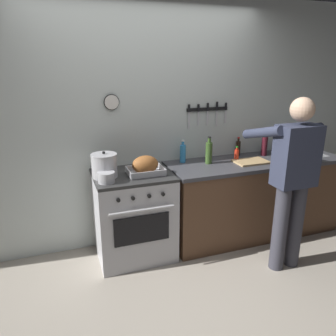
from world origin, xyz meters
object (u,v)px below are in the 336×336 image
at_px(bottle_wine_red, 264,145).
at_px(bottle_olive_oil, 209,152).
at_px(cutting_board, 251,162).
at_px(bottle_dish_soap, 183,153).
at_px(person_cook, 292,175).
at_px(roasting_pan, 145,166).
at_px(saucepan, 106,177).
at_px(bottle_soy_sauce, 238,148).
at_px(stock_pot, 104,166).
at_px(stove, 134,215).
at_px(bottle_hot_sauce, 237,155).

bearing_deg(bottle_wine_red, bottle_olive_oil, -174.51).
relative_size(cutting_board, bottle_dish_soap, 1.46).
bearing_deg(cutting_board, person_cook, -86.44).
relative_size(person_cook, bottle_dish_soap, 6.74).
xyz_separation_m(bottle_olive_oil, bottle_dish_soap, (-0.25, 0.14, -0.02)).
height_order(roasting_pan, saucepan, roasting_pan).
bearing_deg(bottle_olive_oil, bottle_soy_sauce, 20.83).
bearing_deg(bottle_wine_red, roasting_pan, -172.56).
bearing_deg(bottle_soy_sauce, roasting_pan, -166.04).
height_order(cutting_board, bottle_soy_sauce, bottle_soy_sauce).
xyz_separation_m(person_cook, bottle_soy_sauce, (-0.02, 0.92, 0.04)).
bearing_deg(saucepan, stock_pot, 85.87).
distance_m(stove, bottle_wine_red, 1.71).
distance_m(person_cook, cutting_board, 0.62).
distance_m(saucepan, bottle_hot_sauce, 1.49).
bearing_deg(bottle_hot_sauce, bottle_olive_oil, 178.59).
relative_size(roasting_pan, bottle_hot_sauce, 2.16).
relative_size(bottle_hot_sauce, bottle_soy_sauce, 0.75).
bearing_deg(stove, bottle_olive_oil, 4.35).
relative_size(stove, stock_pot, 3.55).
xyz_separation_m(bottle_wine_red, bottle_soy_sauce, (-0.29, 0.11, -0.03)).
bearing_deg(cutting_board, bottle_soy_sauce, 87.11).
distance_m(roasting_pan, bottle_wine_red, 1.51).
height_order(roasting_pan, cutting_board, roasting_pan).
xyz_separation_m(stock_pot, bottle_hot_sauce, (1.46, 0.06, -0.05)).
xyz_separation_m(saucepan, bottle_hot_sauce, (1.47, 0.21, 0.02)).
relative_size(stove, bottle_dish_soap, 3.65).
bearing_deg(bottle_soy_sauce, saucepan, -166.03).
height_order(stock_pot, bottle_hot_sauce, stock_pot).
relative_size(stove, bottle_soy_sauce, 4.14).
bearing_deg(bottle_wine_red, person_cook, -107.93).
bearing_deg(cutting_board, stock_pot, 177.74).
height_order(cutting_board, bottle_dish_soap, bottle_dish_soap).
distance_m(stove, bottle_dish_soap, 0.85).
xyz_separation_m(roasting_pan, bottle_olive_oil, (0.74, 0.12, 0.04)).
bearing_deg(bottle_hot_sauce, bottle_soy_sauce, 55.33).
height_order(bottle_hot_sauce, bottle_wine_red, bottle_wine_red).
bearing_deg(person_cook, bottle_wine_red, -16.56).
relative_size(bottle_hot_sauce, bottle_dish_soap, 0.66).
bearing_deg(roasting_pan, bottle_dish_soap, 27.58).
bearing_deg(cutting_board, bottle_dish_soap, 159.13).
height_order(stock_pot, bottle_soy_sauce, stock_pot).
xyz_separation_m(stock_pot, saucepan, (-0.01, -0.15, -0.06)).
height_order(saucepan, bottle_olive_oil, bottle_olive_oil).
bearing_deg(bottle_olive_oil, roasting_pan, -170.60).
height_order(person_cook, roasting_pan, person_cook).
bearing_deg(person_cook, cutting_board, 4.93).
xyz_separation_m(cutting_board, bottle_hot_sauce, (-0.11, 0.12, 0.06)).
relative_size(cutting_board, bottle_soy_sauce, 1.66).
bearing_deg(saucepan, bottle_dish_soap, 21.87).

